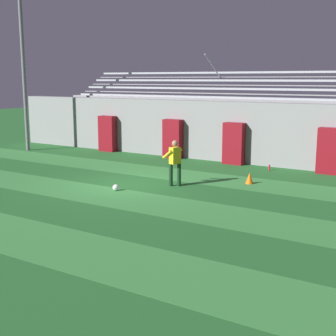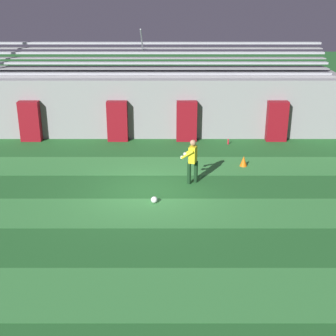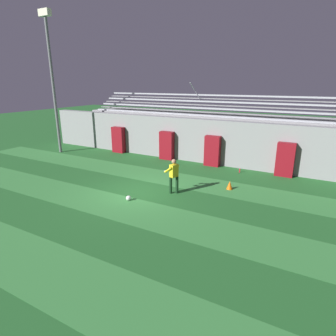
% 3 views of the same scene
% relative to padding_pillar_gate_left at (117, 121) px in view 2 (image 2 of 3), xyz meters
% --- Properties ---
extents(ground_plane, '(80.00, 80.00, 0.00)m').
position_rel_padding_pillar_gate_left_xyz_m(ground_plane, '(1.62, -5.95, -0.94)').
color(ground_plane, '#236028').
extents(turf_stripe_near, '(28.00, 2.14, 0.01)m').
position_rel_padding_pillar_gate_left_xyz_m(turf_stripe_near, '(1.62, -11.95, -0.94)').
color(turf_stripe_near, '#38843D').
rests_on(turf_stripe_near, ground).
extents(turf_stripe_mid, '(28.00, 2.14, 0.01)m').
position_rel_padding_pillar_gate_left_xyz_m(turf_stripe_mid, '(1.62, -7.68, -0.94)').
color(turf_stripe_mid, '#38843D').
rests_on(turf_stripe_mid, ground).
extents(turf_stripe_far, '(28.00, 2.14, 0.01)m').
position_rel_padding_pillar_gate_left_xyz_m(turf_stripe_far, '(1.62, -3.41, -0.94)').
color(turf_stripe_far, '#38843D').
rests_on(turf_stripe_far, ground).
extents(back_wall, '(24.00, 0.60, 2.80)m').
position_rel_padding_pillar_gate_left_xyz_m(back_wall, '(1.62, 0.55, 0.46)').
color(back_wall, gray).
rests_on(back_wall, ground).
extents(padding_pillar_gate_left, '(0.95, 0.44, 1.89)m').
position_rel_padding_pillar_gate_left_xyz_m(padding_pillar_gate_left, '(0.00, 0.00, 0.00)').
color(padding_pillar_gate_left, maroon).
rests_on(padding_pillar_gate_left, ground).
extents(padding_pillar_gate_right, '(0.95, 0.44, 1.89)m').
position_rel_padding_pillar_gate_left_xyz_m(padding_pillar_gate_right, '(3.24, 0.00, 0.00)').
color(padding_pillar_gate_right, maroon).
rests_on(padding_pillar_gate_right, ground).
extents(padding_pillar_far_left, '(0.95, 0.44, 1.89)m').
position_rel_padding_pillar_gate_left_xyz_m(padding_pillar_far_left, '(-4.09, 0.00, 0.00)').
color(padding_pillar_far_left, maroon).
rests_on(padding_pillar_far_left, ground).
extents(padding_pillar_far_right, '(0.95, 0.44, 1.89)m').
position_rel_padding_pillar_gate_left_xyz_m(padding_pillar_far_right, '(7.47, 0.00, 0.00)').
color(padding_pillar_far_right, maroon).
rests_on(padding_pillar_far_right, ground).
extents(bleacher_stand, '(18.00, 3.35, 5.03)m').
position_rel_padding_pillar_gate_left_xyz_m(bleacher_stand, '(1.62, 2.54, 0.55)').
color(bleacher_stand, gray).
rests_on(bleacher_stand, ground).
extents(goalkeeper, '(0.67, 0.69, 1.67)m').
position_rel_padding_pillar_gate_left_xyz_m(goalkeeper, '(3.25, -5.20, 0.01)').
color(goalkeeper, '#143319').
rests_on(goalkeeper, ground).
extents(soccer_ball, '(0.22, 0.22, 0.22)m').
position_rel_padding_pillar_gate_left_xyz_m(soccer_ball, '(1.90, -6.94, -0.83)').
color(soccer_ball, white).
rests_on(soccer_ball, ground).
extents(traffic_cone, '(0.30, 0.30, 0.42)m').
position_rel_padding_pillar_gate_left_xyz_m(traffic_cone, '(5.43, -3.44, -0.73)').
color(traffic_cone, orange).
rests_on(traffic_cone, ground).
extents(water_bottle, '(0.07, 0.07, 0.24)m').
position_rel_padding_pillar_gate_left_xyz_m(water_bottle, '(5.16, -0.56, -0.82)').
color(water_bottle, red).
rests_on(water_bottle, ground).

